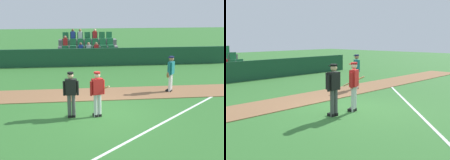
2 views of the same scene
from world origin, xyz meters
TOP-DOWN VIEW (x-y plane):
  - ground_plane at (0.00, 0.00)m, footprint 80.00×80.00m
  - infield_dirt_path at (0.00, 2.65)m, footprint 28.00×2.05m
  - foul_line_chalk at (3.00, -0.50)m, footprint 8.93×8.16m
  - dugout_fence at (0.00, 9.38)m, footprint 20.00×0.16m
  - stadium_bleachers at (-0.01, 11.26)m, footprint 4.45×2.95m
  - batter_red_jersey at (-0.06, -0.27)m, footprint 0.74×0.68m
  - umpire_home_plate at (-1.05, -0.21)m, footprint 0.59×0.31m
  - runner_teal_jersey at (3.66, 2.66)m, footprint 0.51×0.55m

SIDE VIEW (x-z plane):
  - ground_plane at x=0.00m, z-range 0.00..0.00m
  - foul_line_chalk at x=3.00m, z-range 0.00..0.01m
  - infield_dirt_path at x=0.00m, z-range 0.00..0.03m
  - dugout_fence at x=0.00m, z-range 0.00..1.21m
  - stadium_bleachers at x=-0.01m, z-range -0.52..1.78m
  - runner_teal_jersey at x=3.66m, z-range 0.08..1.84m
  - batter_red_jersey at x=-0.06m, z-range 0.09..1.85m
  - umpire_home_plate at x=-1.05m, z-range 0.12..1.88m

